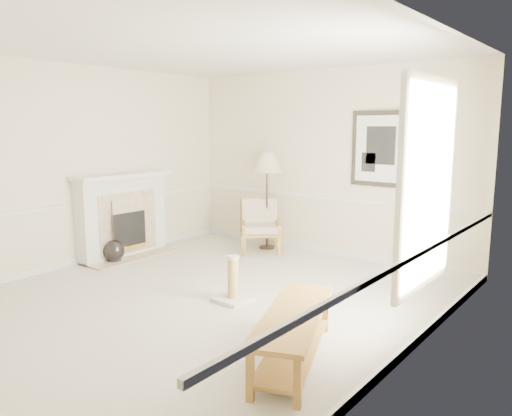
{
  "coord_description": "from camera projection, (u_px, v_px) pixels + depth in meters",
  "views": [
    {
      "loc": [
        4.01,
        -4.13,
        2.04
      ],
      "look_at": [
        0.22,
        0.7,
        1.02
      ],
      "focal_mm": 35.0,
      "sensor_mm": 36.0,
      "label": 1
    }
  ],
  "objects": [
    {
      "name": "ground",
      "position": [
        206.0,
        297.0,
        5.98
      ],
      "size": [
        5.5,
        5.5,
        0.0
      ],
      "primitive_type": "plane",
      "color": "silver",
      "rests_on": "ground"
    },
    {
      "name": "room",
      "position": [
        216.0,
        141.0,
        5.65
      ],
      "size": [
        5.04,
        5.54,
        2.92
      ],
      "color": "beige",
      "rests_on": "ground"
    },
    {
      "name": "fireplace",
      "position": [
        123.0,
        216.0,
        7.77
      ],
      "size": [
        0.64,
        1.64,
        1.31
      ],
      "color": "white",
      "rests_on": "ground"
    },
    {
      "name": "floor_vase",
      "position": [
        114.0,
        251.0,
        7.47
      ],
      "size": [
        0.32,
        0.32,
        0.94
      ],
      "rotation": [
        0.0,
        0.0,
        0.37
      ],
      "color": "black",
      "rests_on": "ground"
    },
    {
      "name": "armchair",
      "position": [
        260.0,
        223.0,
        8.18
      ],
      "size": [
        0.93,
        0.93,
        0.85
      ],
      "rotation": [
        0.0,
        0.0,
        0.73
      ],
      "color": "olive",
      "rests_on": "ground"
    },
    {
      "name": "floor_lamp",
      "position": [
        267.0,
        165.0,
        8.15
      ],
      "size": [
        0.58,
        0.58,
        1.6
      ],
      "rotation": [
        0.0,
        0.0,
        -0.18
      ],
      "color": "black",
      "rests_on": "ground"
    },
    {
      "name": "bench",
      "position": [
        293.0,
        329.0,
        4.31
      ],
      "size": [
        1.03,
        1.63,
        0.45
      ],
      "rotation": [
        0.0,
        0.0,
        0.39
      ],
      "color": "olive",
      "rests_on": "ground"
    },
    {
      "name": "scratching_post",
      "position": [
        233.0,
        287.0,
        5.82
      ],
      "size": [
        0.4,
        0.4,
        0.55
      ],
      "rotation": [
        0.0,
        0.0,
        -0.03
      ],
      "color": "white",
      "rests_on": "ground"
    }
  ]
}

